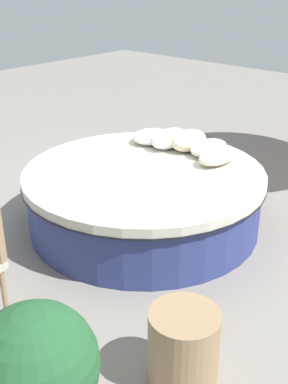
{
  "coord_description": "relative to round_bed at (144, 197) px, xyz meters",
  "views": [
    {
      "loc": [
        -3.17,
        -2.85,
        2.35
      ],
      "look_at": [
        0.0,
        0.0,
        0.36
      ],
      "focal_mm": 44.99,
      "sensor_mm": 36.0,
      "label": 1
    }
  ],
  "objects": [
    {
      "name": "ground_plane",
      "position": [
        0.0,
        0.0,
        -0.3
      ],
      "size": [
        16.0,
        16.0,
        0.0
      ],
      "primitive_type": "plane",
      "color": "gray"
    },
    {
      "name": "round_bed",
      "position": [
        0.0,
        0.0,
        0.0
      ],
      "size": [
        2.33,
        2.33,
        0.59
      ],
      "color": "navy",
      "rests_on": "ground_plane"
    },
    {
      "name": "throw_pillow_0",
      "position": [
        0.62,
        -0.42,
        0.36
      ],
      "size": [
        0.51,
        0.29,
        0.14
      ],
      "primitive_type": "ellipsoid",
      "color": "beige",
      "rests_on": "round_bed"
    },
    {
      "name": "throw_pillow_1",
      "position": [
        0.75,
        -0.22,
        0.36
      ],
      "size": [
        0.48,
        0.31,
        0.15
      ],
      "primitive_type": "ellipsoid",
      "color": "silver",
      "rests_on": "round_bed"
    },
    {
      "name": "throw_pillow_2",
      "position": [
        0.72,
        0.01,
        0.4
      ],
      "size": [
        0.45,
        0.31,
        0.22
      ],
      "primitive_type": "ellipsoid",
      "color": "beige",
      "rests_on": "round_bed"
    },
    {
      "name": "throw_pillow_3",
      "position": [
        0.66,
        0.22,
        0.39
      ],
      "size": [
        0.51,
        0.3,
        0.2
      ],
      "primitive_type": "ellipsoid",
      "color": "white",
      "rests_on": "round_bed"
    },
    {
      "name": "throw_pillow_4",
      "position": [
        0.64,
        0.46,
        0.36
      ],
      "size": [
        0.44,
        0.39,
        0.14
      ],
      "primitive_type": "ellipsoid",
      "color": "white",
      "rests_on": "round_bed"
    },
    {
      "name": "planter",
      "position": [
        -2.26,
        -1.34,
        0.25
      ],
      "size": [
        0.61,
        0.61,
        0.98
      ],
      "color": "gray",
      "rests_on": "ground_plane"
    },
    {
      "name": "side_table",
      "position": [
        -1.34,
        -1.52,
        -0.05
      ],
      "size": [
        0.44,
        0.44,
        0.5
      ],
      "primitive_type": "cylinder",
      "color": "#997A56",
      "rests_on": "ground_plane"
    }
  ]
}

